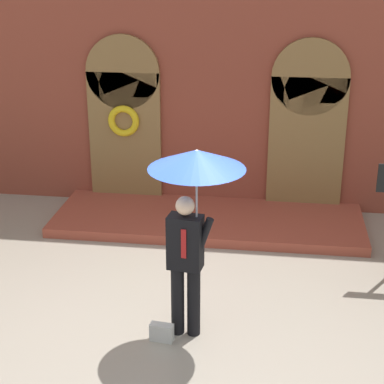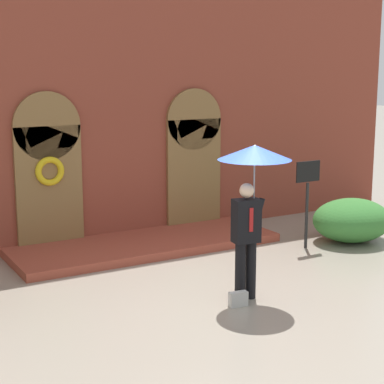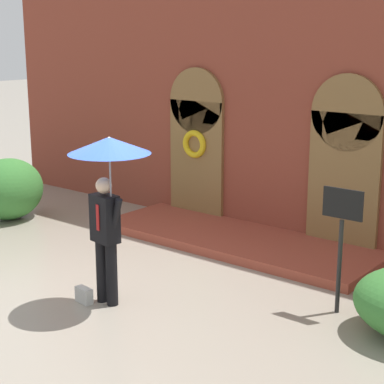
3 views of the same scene
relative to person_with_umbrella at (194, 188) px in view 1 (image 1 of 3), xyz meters
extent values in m
plane|color=gray|center=(-0.19, 0.22, -1.91)|extent=(80.00, 80.00, 0.00)
cube|color=brown|center=(-0.19, 4.42, 0.89)|extent=(14.00, 0.50, 5.60)
cube|color=brown|center=(-1.79, 4.13, -0.71)|extent=(1.30, 0.08, 2.40)
cylinder|color=brown|center=(-1.79, 4.13, 0.49)|extent=(1.30, 0.08, 1.30)
cube|color=brown|center=(1.41, 4.13, -0.71)|extent=(1.30, 0.08, 2.40)
cylinder|color=brown|center=(1.41, 4.13, 0.49)|extent=(1.30, 0.08, 1.30)
torus|color=gold|center=(-1.79, 4.06, -0.36)|extent=(0.56, 0.12, 0.56)
cube|color=#98402E|center=(-0.19, 3.27, -1.83)|extent=(5.20, 1.80, 0.16)
cylinder|color=black|center=(-0.20, 0.00, -1.46)|extent=(0.16, 0.16, 0.90)
cylinder|color=black|center=(0.00, 0.00, -1.46)|extent=(0.16, 0.16, 0.90)
cube|color=black|center=(-0.10, 0.00, -0.68)|extent=(0.43, 0.29, 0.66)
cube|color=#A51919|center=(-0.10, -0.13, -0.64)|extent=(0.06, 0.02, 0.36)
sphere|color=beige|center=(-0.10, 0.00, -0.22)|extent=(0.22, 0.22, 0.22)
cylinder|color=black|center=(0.12, 0.00, -0.58)|extent=(0.22, 0.09, 0.46)
cylinder|color=gray|center=(0.03, 0.00, -0.26)|extent=(0.02, 0.02, 0.98)
cone|color=#284CB7|center=(0.03, 0.00, 0.34)|extent=(1.10, 1.10, 0.22)
cone|color=white|center=(0.03, 0.00, 0.35)|extent=(0.61, 0.60, 0.20)
cube|color=#B7B7B2|center=(-0.36, -0.20, -1.80)|extent=(0.29, 0.15, 0.22)
camera|label=1|loc=(0.89, -6.65, 2.55)|focal=60.00mm
camera|label=2|loc=(-5.47, -7.65, 1.57)|focal=60.00mm
camera|label=3|loc=(6.08, -5.76, 1.73)|focal=60.00mm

